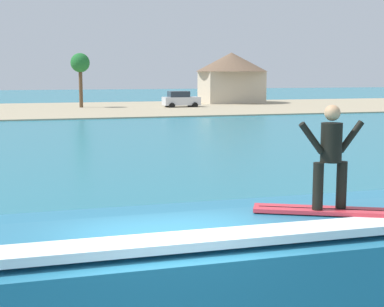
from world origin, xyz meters
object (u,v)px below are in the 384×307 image
(surfboard, at_px, (321,210))
(tree_tall_bare, at_px, (80,65))
(wave_crest, at_px, (276,266))
(house_gabled_white, at_px, (231,73))
(car_far_shore, at_px, (181,99))
(surfer, at_px, (331,152))

(surfboard, bearing_deg, tree_tall_bare, 88.32)
(wave_crest, distance_m, tree_tall_bare, 55.80)
(house_gabled_white, bearing_deg, surfboard, -108.99)
(surfboard, xyz_separation_m, car_far_shore, (12.35, 53.78, -0.83))
(tree_tall_bare, bearing_deg, surfer, -91.57)
(surfer, distance_m, tree_tall_bare, 56.08)
(house_gabled_white, xyz_separation_m, tree_tall_bare, (-19.26, -4.78, 0.97))
(car_far_shore, distance_m, tree_tall_bare, 11.58)
(house_gabled_white, bearing_deg, car_far_shore, -140.83)
(surfboard, bearing_deg, car_far_shore, 77.07)
(car_far_shore, height_order, tree_tall_bare, tree_tall_bare)
(car_far_shore, bearing_deg, surfboard, -102.93)
(wave_crest, relative_size, tree_tall_bare, 1.81)
(wave_crest, xyz_separation_m, surfboard, (0.56, -0.35, 0.95))
(wave_crest, xyz_separation_m, house_gabled_white, (21.46, 60.39, 2.98))
(surfboard, relative_size, surfer, 1.28)
(surfboard, bearing_deg, house_gabled_white, 71.01)
(car_far_shore, bearing_deg, tree_tall_bare, 168.44)
(surfer, xyz_separation_m, tree_tall_bare, (1.54, 56.02, 2.09))
(car_far_shore, bearing_deg, surfer, -102.81)
(surfboard, distance_m, house_gabled_white, 64.27)
(wave_crest, height_order, tree_tall_bare, tree_tall_bare)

